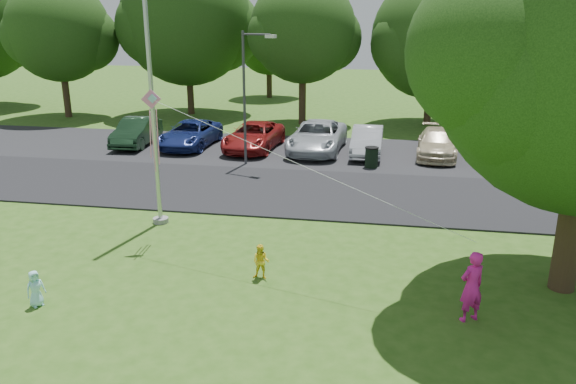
% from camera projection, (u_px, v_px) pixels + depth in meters
% --- Properties ---
extents(ground, '(120.00, 120.00, 0.00)m').
position_uv_depth(ground, '(220.00, 307.00, 13.02)').
color(ground, '#2C5416').
rests_on(ground, ground).
extents(park_road, '(60.00, 6.00, 0.06)m').
position_uv_depth(park_road, '(288.00, 191.00, 21.45)').
color(park_road, black).
rests_on(park_road, ground).
extents(parking_strip, '(42.00, 7.00, 0.06)m').
position_uv_depth(parking_strip, '(311.00, 152.00, 27.55)').
color(parking_strip, black).
rests_on(parking_strip, ground).
extents(flagpole, '(0.50, 0.50, 10.00)m').
position_uv_depth(flagpole, '(152.00, 94.00, 17.04)').
color(flagpole, '#B7BABF').
rests_on(flagpole, ground).
extents(street_lamp, '(1.59, 0.67, 5.84)m').
position_uv_depth(street_lamp, '(249.00, 87.00, 24.12)').
color(street_lamp, '#3F3F44').
rests_on(street_lamp, ground).
extents(trash_can, '(0.61, 0.61, 0.96)m').
position_uv_depth(trash_can, '(371.00, 158.00, 24.57)').
color(trash_can, black).
rests_on(trash_can, ground).
extents(tree_row, '(64.35, 11.94, 10.88)m').
position_uv_depth(tree_row, '(358.00, 28.00, 33.77)').
color(tree_row, '#332316').
rests_on(tree_row, ground).
extents(horizon_trees, '(77.46, 7.20, 7.02)m').
position_uv_depth(horizon_trees, '(397.00, 44.00, 42.83)').
color(horizon_trees, '#332316').
rests_on(horizon_trees, ground).
extents(parked_cars, '(20.10, 5.59, 1.46)m').
position_uv_depth(parked_cars, '(323.00, 138.00, 27.19)').
color(parked_cars, black).
rests_on(parked_cars, ground).
extents(woman, '(0.72, 0.65, 1.64)m').
position_uv_depth(woman, '(472.00, 287.00, 12.21)').
color(woman, '#E01D97').
rests_on(woman, ground).
extents(child_yellow, '(0.46, 0.37, 0.92)m').
position_uv_depth(child_yellow, '(261.00, 262.00, 14.28)').
color(child_yellow, yellow).
rests_on(child_yellow, ground).
extents(child_blue, '(0.47, 0.51, 0.88)m').
position_uv_depth(child_blue, '(35.00, 289.00, 12.94)').
color(child_blue, '#A6F1FF').
rests_on(child_blue, ground).
extents(kite, '(8.80, 3.48, 2.64)m').
position_uv_depth(kite, '(162.00, 119.00, 15.61)').
color(kite, pink).
rests_on(kite, ground).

